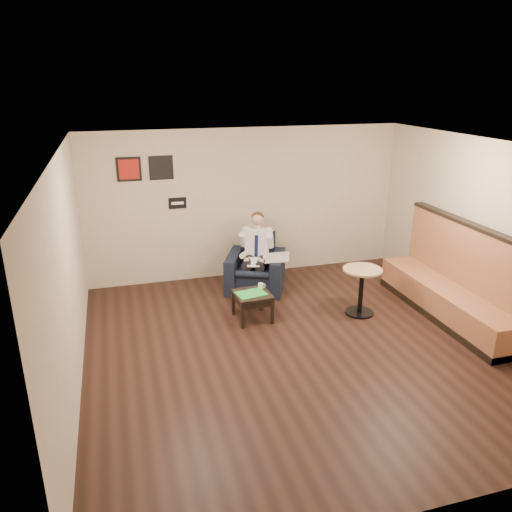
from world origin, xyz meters
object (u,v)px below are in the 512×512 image
object	(u,v)px
coffee_mug	(261,286)
cafe_table	(361,291)
armchair	(256,263)
side_table	(252,306)
banquette	(451,273)
green_folder	(251,294)
smartphone	(252,289)
seated_man	(255,257)

from	to	relation	value
coffee_mug	cafe_table	xyz separation A→B (m)	(1.56, -0.42, -0.11)
coffee_mug	cafe_table	bearing A→B (deg)	-14.97
armchair	coffee_mug	distance (m)	1.08
side_table	banquette	size ratio (longest dim) A/B	0.19
coffee_mug	green_folder	bearing A→B (deg)	-143.29
green_folder	coffee_mug	bearing A→B (deg)	36.71
smartphone	green_folder	bearing A→B (deg)	-103.96
seated_man	green_folder	xyz separation A→B (m)	(-0.37, -1.09, -0.20)
coffee_mug	seated_man	bearing A→B (deg)	79.75
armchair	coffee_mug	xyz separation A→B (m)	(-0.22, -1.06, 0.02)
seated_man	side_table	xyz separation A→B (m)	(-0.34, -1.07, -0.43)
smartphone	banquette	xyz separation A→B (m)	(2.99, -0.92, 0.30)
seated_man	smartphone	size ratio (longest dim) A/B	9.41
seated_man	banquette	size ratio (longest dim) A/B	0.45
green_folder	seated_man	bearing A→B (deg)	71.21
armchair	green_folder	bearing A→B (deg)	-85.35
side_table	banquette	xyz separation A→B (m)	(3.03, -0.75, 0.53)
green_folder	smartphone	bearing A→B (deg)	69.06
armchair	smartphone	size ratio (longest dim) A/B	7.10
seated_man	green_folder	bearing A→B (deg)	-84.85
side_table	cafe_table	bearing A→B (deg)	-9.46
armchair	cafe_table	size ratio (longest dim) A/B	1.27
smartphone	cafe_table	size ratio (longest dim) A/B	0.18
side_table	smartphone	world-z (taller)	smartphone
armchair	seated_man	size ratio (longest dim) A/B	0.75
armchair	seated_man	xyz separation A→B (m)	(-0.05, -0.11, 0.18)
armchair	cafe_table	xyz separation A→B (m)	(1.34, -1.48, -0.09)
seated_man	side_table	size ratio (longest dim) A/B	2.40
side_table	smartphone	bearing A→B (deg)	75.67
green_folder	banquette	distance (m)	3.16
armchair	green_folder	distance (m)	1.28
cafe_table	armchair	bearing A→B (deg)	132.28
armchair	cafe_table	distance (m)	2.00
seated_man	banquette	world-z (taller)	banquette
side_table	banquette	bearing A→B (deg)	-13.97
side_table	green_folder	xyz separation A→B (m)	(-0.03, -0.02, 0.23)
side_table	coffee_mug	size ratio (longest dim) A/B	5.79
smartphone	coffee_mug	bearing A→B (deg)	-7.10
seated_man	smartphone	bearing A→B (deg)	-84.41
banquette	side_table	bearing A→B (deg)	166.03
seated_man	side_table	distance (m)	1.21
green_folder	cafe_table	size ratio (longest dim) A/B	0.57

